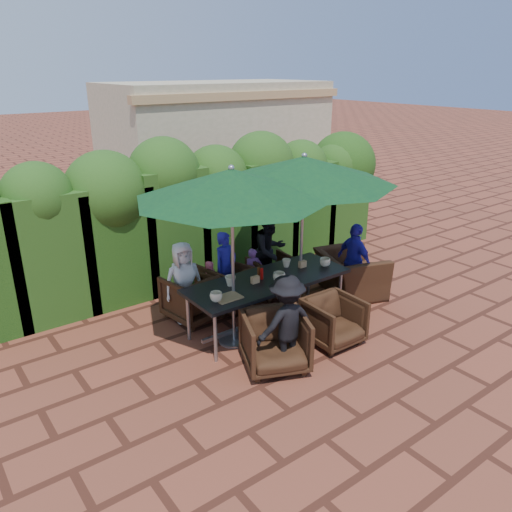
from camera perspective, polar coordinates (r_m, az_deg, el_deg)
ground at (r=7.48m, az=2.08°, el=-7.77°), size 80.00×80.00×0.00m
dining_table at (r=7.14m, az=1.38°, el=-3.19°), size 2.44×0.90×0.75m
umbrella_left at (r=6.24m, az=-2.81°, el=8.15°), size 2.48×2.48×2.46m
umbrella_right at (r=7.15m, az=5.50°, el=9.72°), size 2.63×2.63×2.46m
chair_far_left at (r=7.55m, az=-7.19°, el=-4.37°), size 0.86×0.82×0.77m
chair_far_mid at (r=7.85m, az=-3.06°, el=-3.42°), size 0.87×0.85×0.72m
chair_far_right at (r=8.31m, az=1.94°, el=-2.02°), size 0.73×0.68×0.71m
chair_near_left at (r=6.32m, az=2.19°, el=-9.44°), size 1.00×0.97×0.80m
chair_near_right at (r=6.94m, az=8.88°, el=-7.11°), size 0.71×0.67×0.71m
chair_end_right at (r=8.42m, az=10.80°, el=-1.23°), size 1.01×1.25×0.94m
adult_far_left at (r=7.45m, az=-8.28°, el=-2.90°), size 0.64×0.44×1.22m
adult_far_mid at (r=7.93m, az=-3.49°, el=-1.35°), size 0.48×0.42×1.18m
adult_far_right at (r=8.37m, az=1.59°, el=0.58°), size 0.69×0.46×1.37m
adult_near_left at (r=6.23m, az=3.49°, el=-7.59°), size 0.83×0.45×1.24m
adult_end_right at (r=8.27m, az=11.19°, el=-0.54°), size 0.41×0.75×1.25m
child_left at (r=7.82m, az=-5.13°, el=-3.31°), size 0.33×0.29×0.78m
child_right at (r=8.22m, az=-0.31°, el=-1.89°), size 0.35×0.32×0.81m
pedestrian_a at (r=11.27m, az=-4.28°, el=6.84°), size 1.68×0.82×1.73m
pedestrian_b at (r=11.72m, az=-2.16°, el=7.81°), size 0.99×0.72×1.88m
pedestrian_c at (r=12.42m, az=1.51°, el=8.13°), size 1.17×1.04×1.70m
cup_a at (r=6.44m, az=-4.58°, el=-4.67°), size 0.16×0.16×0.13m
cup_b at (r=6.88m, az=-2.94°, el=-2.85°), size 0.15×0.15×0.14m
cup_c at (r=7.00m, az=2.66°, el=-2.43°), size 0.18×0.18×0.14m
cup_d at (r=7.52m, az=3.49°, el=-0.80°), size 0.13×0.13×0.12m
cup_e at (r=7.60m, az=7.89°, el=-0.71°), size 0.16×0.16×0.13m
ketchup_bottle at (r=7.06m, az=0.67°, el=-2.04°), size 0.04×0.04×0.17m
sauce_bottle at (r=7.10m, az=0.32°, el=-1.93°), size 0.04×0.04×0.17m
serving_tray at (r=6.54m, az=-3.24°, el=-4.76°), size 0.35×0.25×0.02m
number_block_left at (r=6.96m, az=-0.10°, el=-2.72°), size 0.12×0.06×0.10m
number_block_right at (r=7.53m, az=5.33°, el=-0.93°), size 0.12×0.06×0.10m
hedge_wall at (r=8.68m, az=-8.55°, el=5.81°), size 9.10×1.60×2.54m
building at (r=14.44m, az=-4.54°, el=12.92°), size 6.20×3.08×3.20m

